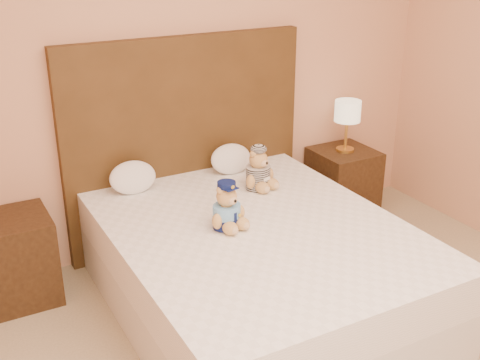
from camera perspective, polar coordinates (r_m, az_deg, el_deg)
name	(u,v)px	position (r m, az deg, el deg)	size (l,w,h in m)	color
room_walls	(355,20)	(2.52, 10.86, 14.70)	(4.04, 4.52, 2.72)	tan
bed	(257,268)	(3.63, 1.66, -8.32)	(1.60, 2.00, 0.55)	white
headboard	(186,144)	(4.25, -5.14, 3.44)	(1.75, 0.08, 1.50)	#493015
nightstand_left	(16,259)	(3.96, -20.50, -7.03)	(0.45, 0.45, 0.55)	#3C2713
nightstand_right	(343,183)	(4.86, 9.70, -0.29)	(0.45, 0.45, 0.55)	#3C2713
lamp	(347,114)	(4.67, 10.16, 6.21)	(0.20, 0.20, 0.40)	gold
teddy_police	(227,205)	(3.42, -1.27, -2.40)	(0.24, 0.23, 0.28)	tan
teddy_prisoner	(258,168)	(3.95, 1.75, 1.12)	(0.25, 0.24, 0.28)	tan
pillow_left	(133,176)	(3.97, -10.14, 0.38)	(0.31, 0.20, 0.22)	white
pillow_right	(231,158)	(4.23, -0.86, 2.14)	(0.31, 0.20, 0.22)	white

